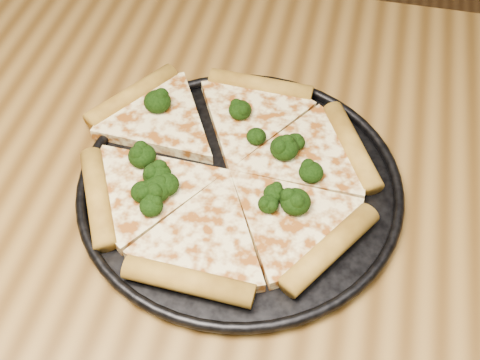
# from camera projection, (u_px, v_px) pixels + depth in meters

# --- Properties ---
(dining_table) EXTENTS (1.20, 0.90, 0.75)m
(dining_table) POSITION_uv_depth(u_px,v_px,m) (160.00, 274.00, 0.72)
(dining_table) COLOR brown
(dining_table) RESTS_ON ground
(pizza_pan) EXTENTS (0.35, 0.35, 0.02)m
(pizza_pan) POSITION_uv_depth(u_px,v_px,m) (240.00, 185.00, 0.67)
(pizza_pan) COLOR black
(pizza_pan) RESTS_ON dining_table
(pizza) EXTENTS (0.35, 0.31, 0.02)m
(pizza) POSITION_uv_depth(u_px,v_px,m) (226.00, 169.00, 0.67)
(pizza) COLOR #FFE89C
(pizza) RESTS_ON pizza_pan
(broccoli_florets) EXTENTS (0.22, 0.18, 0.02)m
(broccoli_florets) POSITION_uv_depth(u_px,v_px,m) (212.00, 163.00, 0.67)
(broccoli_florets) COLOR black
(broccoli_florets) RESTS_ON pizza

